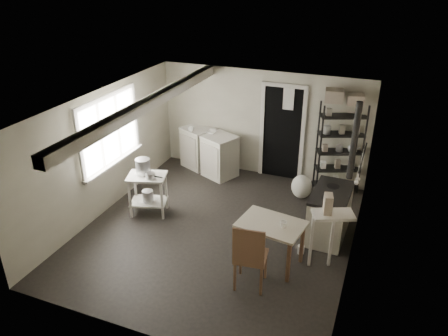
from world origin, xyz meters
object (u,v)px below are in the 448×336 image
at_px(base_cabinets, 209,152).
at_px(stove, 330,213).
at_px(work_table, 270,243).
at_px(flour_sack, 302,187).
at_px(chair, 251,257).
at_px(stockpot, 143,166).
at_px(shelf_rack, 340,147).
at_px(prep_table, 148,194).

relative_size(base_cabinets, stove, 1.30).
xyz_separation_m(stove, work_table, (-0.72, -1.11, -0.06)).
xyz_separation_m(base_cabinets, flour_sack, (2.20, -0.46, -0.22)).
distance_m(work_table, flour_sack, 2.23).
xyz_separation_m(work_table, chair, (-0.12, -0.59, 0.11)).
height_order(stockpot, work_table, stockpot).
height_order(stockpot, shelf_rack, shelf_rack).
distance_m(stove, work_table, 1.32).
bearing_deg(work_table, chair, -101.80).
bearing_deg(flour_sack, base_cabinets, 168.12).
bearing_deg(work_table, prep_table, 166.33).
distance_m(base_cabinets, work_table, 3.48).
bearing_deg(stove, stockpot, -169.98).
distance_m(base_cabinets, flour_sack, 2.26).
distance_m(stockpot, work_table, 2.74).
relative_size(base_cabinets, flour_sack, 2.85).
distance_m(prep_table, chair, 2.68).
relative_size(base_cabinets, work_table, 1.45).
bearing_deg(shelf_rack, stockpot, -167.99).
bearing_deg(prep_table, base_cabinets, 81.15).
xyz_separation_m(prep_table, base_cabinets, (0.32, 2.08, 0.06)).
relative_size(prep_table, work_table, 0.81).
xyz_separation_m(base_cabinets, chair, (2.07, -3.28, 0.03)).
bearing_deg(work_table, base_cabinets, 129.20).
bearing_deg(flour_sack, prep_table, -147.37).
relative_size(stockpot, shelf_rack, 0.15).
xyz_separation_m(prep_table, work_table, (2.52, -0.61, -0.02)).
height_order(prep_table, stove, stove).
bearing_deg(chair, prep_table, 146.32).
relative_size(shelf_rack, work_table, 1.92).
relative_size(shelf_rack, chair, 1.72).
bearing_deg(base_cabinets, stove, -4.01).
distance_m(prep_table, stockpot, 0.55).
height_order(base_cabinets, chair, chair).
bearing_deg(work_table, flour_sack, 89.87).
bearing_deg(prep_table, stockpot, 159.33).
distance_m(shelf_rack, chair, 3.51).
bearing_deg(prep_table, chair, -26.58).
distance_m(shelf_rack, work_table, 2.93).
height_order(prep_table, shelf_rack, shelf_rack).
xyz_separation_m(prep_table, stove, (3.24, 0.50, 0.04)).
relative_size(shelf_rack, stove, 1.72).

